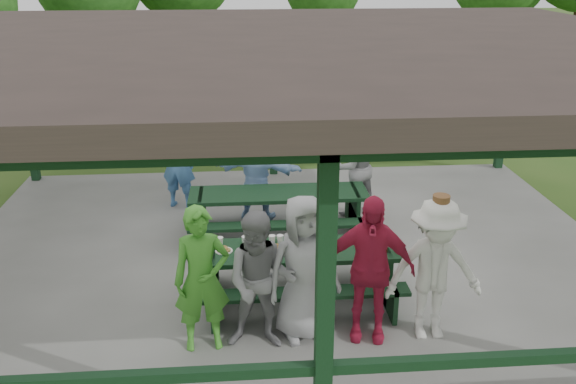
{
  "coord_description": "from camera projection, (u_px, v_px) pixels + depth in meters",
  "views": [
    {
      "loc": [
        -0.65,
        -8.12,
        4.34
      ],
      "look_at": [
        -0.03,
        -0.3,
        1.28
      ],
      "focal_mm": 38.0,
      "sensor_mm": 36.0,
      "label": 1
    }
  ],
  "objects": [
    {
      "name": "pavilion_structure",
      "position": [
        288.0,
        50.0,
        8.02
      ],
      "size": [
        10.6,
        8.6,
        3.24
      ],
      "color": "black",
      "rests_on": "concrete_slab"
    },
    {
      "name": "contestant_white_fedora",
      "position": [
        434.0,
        270.0,
        6.97
      ],
      "size": [
        1.13,
        0.66,
        1.79
      ],
      "rotation": [
        0.0,
        0.0,
        -0.01
      ],
      "color": "silver",
      "rests_on": "concrete_slab"
    },
    {
      "name": "contestant_grey_left",
      "position": [
        261.0,
        282.0,
        6.8
      ],
      "size": [
        0.88,
        0.72,
        1.66
      ],
      "primitive_type": "imported",
      "rotation": [
        0.0,
        0.0,
        -0.12
      ],
      "color": "gray",
      "rests_on": "concrete_slab"
    },
    {
      "name": "picnic_table_near",
      "position": [
        300.0,
        268.0,
        7.85
      ],
      "size": [
        2.57,
        1.39,
        0.75
      ],
      "color": "black",
      "rests_on": "concrete_slab"
    },
    {
      "name": "farm_trailer",
      "position": [
        148.0,
        96.0,
        16.75
      ],
      "size": [
        4.05,
        2.69,
        1.43
      ],
      "rotation": [
        0.0,
        0.0,
        0.4
      ],
      "color": "navy",
      "rests_on": "ground"
    },
    {
      "name": "spectator_lblue",
      "position": [
        257.0,
        173.0,
        10.24
      ],
      "size": [
        1.57,
        0.86,
        1.62
      ],
      "primitive_type": "imported",
      "rotation": [
        0.0,
        0.0,
        2.87
      ],
      "color": "#99C0EC",
      "rests_on": "concrete_slab"
    },
    {
      "name": "contestant_green",
      "position": [
        202.0,
        280.0,
        6.78
      ],
      "size": [
        0.68,
        0.49,
        1.73
      ],
      "primitive_type": "imported",
      "rotation": [
        0.0,
        0.0,
        0.12
      ],
      "color": "#40942B",
      "rests_on": "concrete_slab"
    },
    {
      "name": "pickup_truck",
      "position": [
        364.0,
        98.0,
        16.61
      ],
      "size": [
        5.26,
        2.95,
        1.39
      ],
      "primitive_type": "imported",
      "rotation": [
        0.0,
        0.0,
        1.7
      ],
      "color": "silver",
      "rests_on": "ground"
    },
    {
      "name": "table_setting",
      "position": [
        297.0,
        245.0,
        7.77
      ],
      "size": [
        2.42,
        0.45,
        0.1
      ],
      "color": "white",
      "rests_on": "picnic_table_near"
    },
    {
      "name": "contestant_grey_mid",
      "position": [
        304.0,
        268.0,
        6.99
      ],
      "size": [
        0.97,
        0.75,
        1.77
      ],
      "primitive_type": "imported",
      "rotation": [
        0.0,
        0.0,
        0.25
      ],
      "color": "#939396",
      "rests_on": "concrete_slab"
    },
    {
      "name": "picnic_table_far",
      "position": [
        279.0,
        208.0,
        9.69
      ],
      "size": [
        2.81,
        1.39,
        0.75
      ],
      "color": "black",
      "rests_on": "concrete_slab"
    },
    {
      "name": "contestant_red",
      "position": [
        369.0,
        268.0,
        6.96
      ],
      "size": [
        1.11,
        0.64,
        1.79
      ],
      "primitive_type": "imported",
      "rotation": [
        0.0,
        0.0,
        -0.2
      ],
      "color": "#B11E3E",
      "rests_on": "concrete_slab"
    },
    {
      "name": "ground",
      "position": [
        288.0,
        263.0,
        9.17
      ],
      "size": [
        90.0,
        90.0,
        0.0
      ],
      "primitive_type": "plane",
      "color": "#2C4F18",
      "rests_on": "ground"
    },
    {
      "name": "concrete_slab",
      "position": [
        288.0,
        261.0,
        9.15
      ],
      "size": [
        10.0,
        8.0,
        0.1
      ],
      "primitive_type": "cube",
      "color": "slate",
      "rests_on": "ground"
    },
    {
      "name": "spectator_grey",
      "position": [
        354.0,
        166.0,
        10.39
      ],
      "size": [
        1.03,
        0.94,
        1.74
      ],
      "primitive_type": "imported",
      "rotation": [
        0.0,
        0.0,
        3.55
      ],
      "color": "gray",
      "rests_on": "concrete_slab"
    },
    {
      "name": "spectator_blue",
      "position": [
        178.0,
        161.0,
        10.69
      ],
      "size": [
        0.72,
        0.58,
        1.71
      ],
      "primitive_type": "imported",
      "rotation": [
        0.0,
        0.0,
        2.83
      ],
      "color": "teal",
      "rests_on": "concrete_slab"
    }
  ]
}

